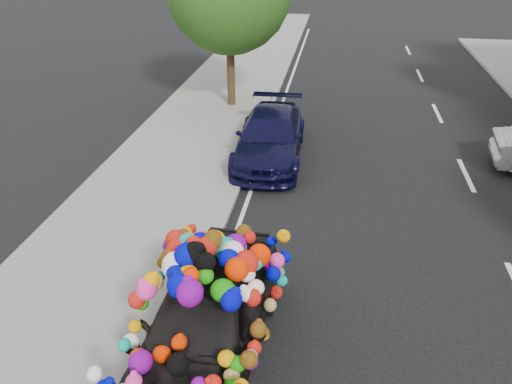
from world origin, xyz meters
TOP-DOWN VIEW (x-y plane):
  - ground at (0.00, 0.00)m, footprint 100.00×100.00m
  - sidewalk at (-4.30, 0.00)m, footprint 4.00×60.00m
  - kerb at (-2.35, 0.00)m, footprint 0.15×60.00m
  - plush_art_car at (-1.74, -2.27)m, footprint 2.30×4.54m
  - navy_sedan at (-1.80, 5.28)m, footprint 1.96×4.56m

SIDE VIEW (x-z plane):
  - ground at x=0.00m, z-range 0.00..0.00m
  - sidewalk at x=-4.30m, z-range 0.00..0.12m
  - kerb at x=-2.35m, z-range 0.00..0.13m
  - navy_sedan at x=-1.80m, z-range 0.00..1.31m
  - plush_art_car at x=-1.74m, z-range 0.02..2.12m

